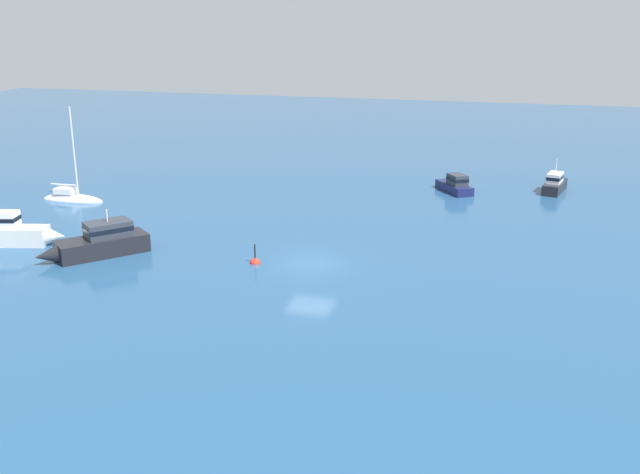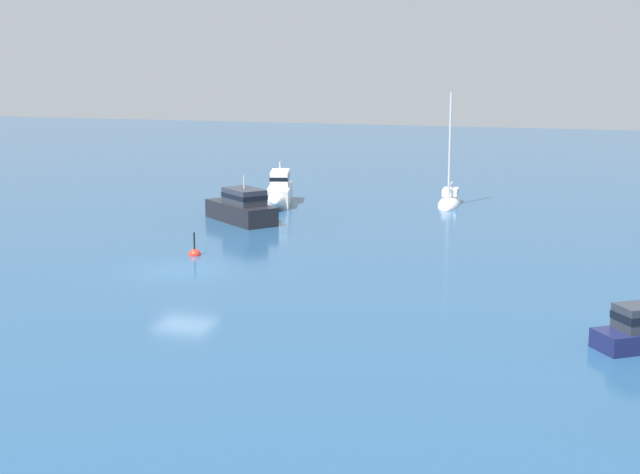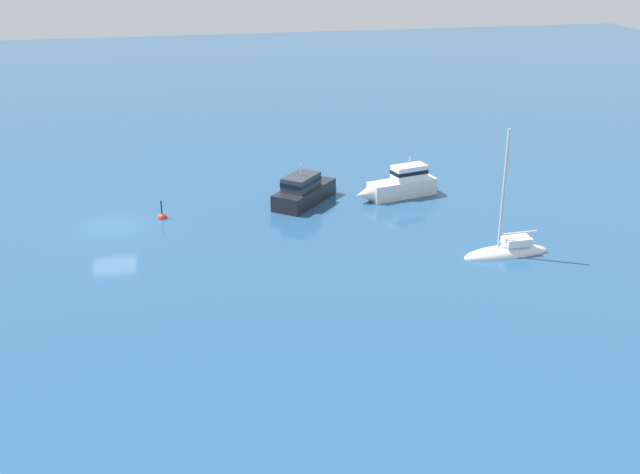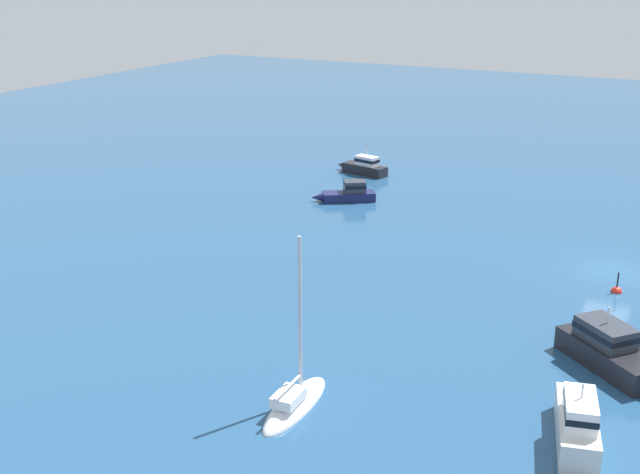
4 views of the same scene
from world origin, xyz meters
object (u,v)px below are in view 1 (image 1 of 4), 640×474
motor_cruiser (12,231)px  sailboat (72,199)px  channel_buoy (255,263)px  motor_cruiser_3 (99,242)px  motor_cruiser_1 (454,185)px  motor_cruiser_2 (555,183)px

motor_cruiser → sailboat: 10.51m
motor_cruiser → channel_buoy: (15.00, 0.79, -0.79)m
motor_cruiser → channel_buoy: motor_cruiser is taller
channel_buoy → sailboat: bearing=152.5°
motor_cruiser → motor_cruiser_3: bearing=-17.1°
motor_cruiser → motor_cruiser_1: motor_cruiser is taller
motor_cruiser → motor_cruiser_1: bearing=26.8°
sailboat → motor_cruiser_2: (34.18, 12.72, 0.49)m
motor_cruiser → motor_cruiser_2: size_ratio=1.20×
sailboat → motor_cruiser_3: 13.73m
motor_cruiser_3 → motor_cruiser_2: bearing=172.9°
motor_cruiser_2 → channel_buoy: size_ratio=3.46×
motor_cruiser_1 → channel_buoy: size_ratio=3.17×
motor_cruiser_3 → channel_buoy: bearing=137.5°
sailboat → motor_cruiser_1: bearing=19.0°
sailboat → motor_cruiser_3: (8.91, -10.43, 0.65)m
motor_cruiser_1 → channel_buoy: (-8.84, -19.76, -0.54)m
motor_cruiser_1 → channel_buoy: motor_cruiser_1 is taller
motor_cruiser_1 → sailboat: bearing=77.4°
motor_cruiser → motor_cruiser_2: bearing=22.1°
motor_cruiser_1 → motor_cruiser_3: size_ratio=0.77×
motor_cruiser_1 → sailboat: sailboat is taller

